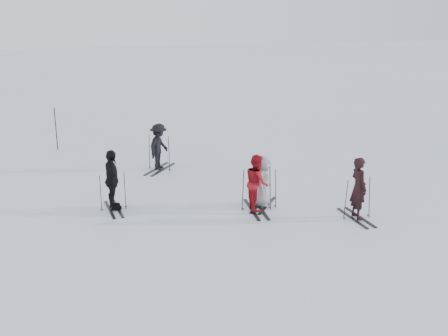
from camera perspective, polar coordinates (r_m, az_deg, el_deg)
name	(u,v)px	position (r m, az deg, el deg)	size (l,w,h in m)	color
ground	(233,210)	(16.56, 0.87, -4.28)	(120.00, 120.00, 0.00)	silver
skier_near_dark	(358,189)	(16.10, 13.49, -2.07)	(0.64, 0.42, 1.76)	black
skier_red	(257,183)	(16.33, 3.35, -1.55)	(0.80, 0.63, 1.65)	maroon
skier_grey	(264,181)	(16.71, 4.05, -1.35)	(0.75, 0.48, 1.52)	#ADB1B7
skier_uphill_left	(112,181)	(16.61, -11.28, -1.29)	(1.05, 0.44, 1.79)	black
skier_uphill_far	(159,147)	(20.34, -6.63, 2.10)	(1.08, 0.62, 1.67)	black
skis_near_dark	(358,198)	(16.19, 13.43, -2.96)	(0.89, 1.68, 1.23)	black
skis_red	(257,188)	(16.38, 3.34, -2.08)	(0.97, 1.82, 1.33)	black
skis_grey	(264,186)	(16.76, 4.04, -1.87)	(0.88, 1.66, 1.21)	black
skis_uphill_left	(113,191)	(16.71, -11.22, -2.32)	(0.84, 1.58, 1.16)	black
skis_uphill_far	(159,152)	(20.39, -6.61, 1.61)	(0.95, 1.80, 1.31)	black
piste_marker	(56,129)	(23.93, -16.70, 3.83)	(0.04, 0.04, 1.75)	black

